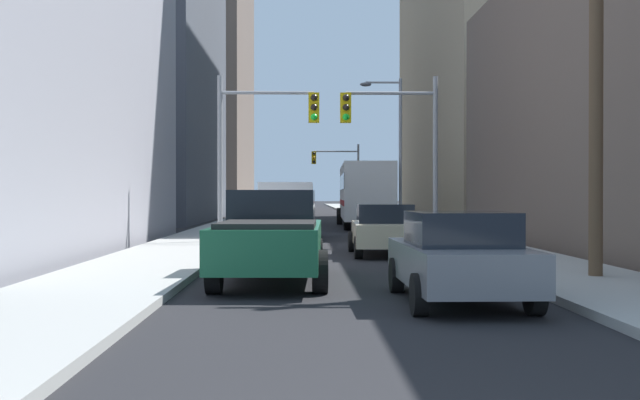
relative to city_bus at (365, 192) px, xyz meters
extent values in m
cube|color=#9E9E99|center=(-7.27, 12.45, -1.85)|extent=(3.05, 160.00, 0.15)
cube|color=#9E9E99|center=(2.22, 12.45, -1.85)|extent=(3.05, 160.00, 0.15)
cube|color=silver|center=(0.00, -0.01, 0.02)|extent=(2.88, 11.58, 2.90)
cube|color=black|center=(-1.26, -0.01, 0.54)|extent=(0.38, 10.57, 0.80)
cube|color=red|center=(-1.26, -0.01, -0.56)|extent=(0.37, 10.57, 0.28)
cylinder|color=black|center=(-1.17, 4.02, -1.43)|extent=(0.32, 1.00, 1.00)
cylinder|color=black|center=(1.18, 4.02, -1.43)|extent=(0.32, 1.00, 1.00)
cylinder|color=black|center=(-1.17, -3.23, -1.43)|extent=(0.32, 1.00, 1.00)
cylinder|color=black|center=(1.18, -3.23, -1.43)|extent=(0.32, 1.00, 1.00)
cube|color=#195938|center=(-4.10, -25.63, -1.13)|extent=(2.20, 5.47, 0.80)
cube|color=black|center=(-4.10, -24.66, -0.38)|extent=(1.86, 1.86, 0.70)
cube|color=black|center=(-4.10, -26.98, -0.68)|extent=(1.85, 2.44, 0.10)
cylinder|color=black|center=(-5.06, -23.90, -1.53)|extent=(0.28, 0.80, 0.80)
cylinder|color=black|center=(-3.14, -23.90, -1.53)|extent=(0.28, 0.80, 0.80)
cylinder|color=black|center=(-5.06, -27.36, -1.53)|extent=(0.28, 0.80, 0.80)
cylinder|color=black|center=(-3.14, -27.36, -1.53)|extent=(0.28, 0.80, 0.80)
cube|color=white|center=(-4.02, -10.89, -0.62)|extent=(2.10, 5.24, 1.90)
cube|color=black|center=(-4.02, -8.28, -0.20)|extent=(1.76, 0.05, 0.60)
cylinder|color=black|center=(-4.98, -9.23, -1.57)|extent=(0.24, 0.72, 0.72)
cylinder|color=black|center=(-3.06, -9.23, -1.57)|extent=(0.24, 0.72, 0.72)
cylinder|color=black|center=(-4.98, -12.55, -1.57)|extent=(0.24, 0.72, 0.72)
cylinder|color=black|center=(-3.06, -12.55, -1.57)|extent=(0.24, 0.72, 0.72)
cube|color=slate|center=(-0.87, -28.57, -1.28)|extent=(1.85, 4.22, 0.65)
cube|color=black|center=(-0.87, -28.72, -0.68)|extent=(1.61, 1.92, 0.55)
cylinder|color=black|center=(-1.73, -27.23, -1.61)|extent=(0.22, 0.64, 0.64)
cylinder|color=black|center=(0.00, -27.23, -1.61)|extent=(0.22, 0.64, 0.64)
cylinder|color=black|center=(-1.73, -29.91, -1.61)|extent=(0.22, 0.64, 0.64)
cylinder|color=black|center=(0.00, -29.91, -1.61)|extent=(0.22, 0.64, 0.64)
cube|color=#B7BABF|center=(-4.25, -17.01, -1.28)|extent=(1.82, 4.21, 0.65)
cube|color=black|center=(-4.25, -17.16, -0.68)|extent=(1.59, 1.91, 0.55)
cylinder|color=black|center=(-5.12, -15.67, -1.61)|extent=(0.22, 0.64, 0.64)
cylinder|color=black|center=(-3.39, -15.67, -1.61)|extent=(0.22, 0.64, 0.64)
cylinder|color=black|center=(-5.12, -18.36, -1.61)|extent=(0.22, 0.64, 0.64)
cylinder|color=black|center=(-3.39, -18.36, -1.61)|extent=(0.22, 0.64, 0.64)
cube|color=#C6B793|center=(-1.01, -18.69, -1.28)|extent=(1.95, 4.26, 0.65)
cube|color=black|center=(-1.01, -18.84, -0.68)|extent=(1.65, 1.96, 0.55)
cylinder|color=black|center=(-1.88, -17.35, -1.61)|extent=(0.22, 0.64, 0.64)
cylinder|color=black|center=(-0.15, -17.35, -1.61)|extent=(0.22, 0.64, 0.64)
cylinder|color=black|center=(-1.88, -20.04, -1.61)|extent=(0.22, 0.64, 0.64)
cylinder|color=black|center=(-0.15, -20.04, -1.61)|extent=(0.22, 0.64, 0.64)
cube|color=#141E4C|center=(-4.25, 4.85, -1.28)|extent=(1.81, 4.20, 0.65)
cube|color=black|center=(-4.25, 4.70, -0.68)|extent=(1.59, 1.90, 0.55)
cylinder|color=black|center=(-5.11, 6.19, -1.61)|extent=(0.22, 0.64, 0.64)
cylinder|color=black|center=(-3.38, 6.19, -1.61)|extent=(0.22, 0.64, 0.64)
cylinder|color=black|center=(-5.11, 3.50, -1.61)|extent=(0.22, 0.64, 0.64)
cylinder|color=black|center=(-3.38, 3.50, -1.61)|extent=(0.22, 0.64, 0.64)
cylinder|color=gray|center=(-6.35, -14.43, 1.07)|extent=(0.18, 0.18, 6.00)
cylinder|color=gray|center=(-4.69, -14.43, 3.47)|extent=(3.32, 0.12, 0.12)
cube|color=gold|center=(-3.03, -14.43, 2.95)|extent=(0.38, 0.30, 1.05)
sphere|color=black|center=(-3.03, -14.60, 3.29)|extent=(0.24, 0.24, 0.24)
sphere|color=black|center=(-3.03, -14.60, 2.95)|extent=(0.24, 0.24, 0.24)
sphere|color=#19D833|center=(-3.03, -14.60, 2.61)|extent=(0.24, 0.24, 0.24)
cylinder|color=gray|center=(1.29, -14.43, 1.07)|extent=(0.18, 0.18, 6.00)
cylinder|color=gray|center=(-0.31, -14.43, 3.47)|extent=(3.20, 0.12, 0.12)
cube|color=gold|center=(-1.90, -14.43, 2.95)|extent=(0.38, 0.30, 1.05)
sphere|color=black|center=(-1.90, -14.60, 3.29)|extent=(0.24, 0.24, 0.24)
sphere|color=black|center=(-1.90, -14.60, 2.95)|extent=(0.24, 0.24, 0.24)
sphere|color=#19D833|center=(-1.90, -14.60, 2.61)|extent=(0.24, 0.24, 0.24)
cylinder|color=gray|center=(1.29, 21.56, 1.07)|extent=(0.18, 0.18, 6.00)
cylinder|color=gray|center=(-0.56, 21.56, 3.47)|extent=(3.71, 0.12, 0.12)
cube|color=gold|center=(-2.42, 21.56, 2.95)|extent=(0.38, 0.30, 1.05)
sphere|color=black|center=(-2.42, 21.39, 3.29)|extent=(0.24, 0.24, 0.24)
sphere|color=#F9A514|center=(-2.42, 21.39, 2.95)|extent=(0.24, 0.24, 0.24)
sphere|color=black|center=(-2.42, 21.39, 2.61)|extent=(0.24, 0.24, 0.24)
cylinder|color=brown|center=(2.52, -25.85, 2.93)|extent=(0.28, 0.28, 9.72)
cylinder|color=gray|center=(1.39, -4.27, 1.82)|extent=(0.16, 0.16, 7.50)
cylinder|color=gray|center=(0.54, -4.27, 5.37)|extent=(1.71, 0.10, 0.10)
ellipsoid|color=#4C4C51|center=(-0.32, -4.27, 5.27)|extent=(0.56, 0.32, 0.20)
cube|color=#4C515B|center=(-19.08, 10.81, 7.22)|extent=(18.68, 21.64, 18.30)
camera|label=1|loc=(-3.48, -40.98, -0.12)|focal=42.15mm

